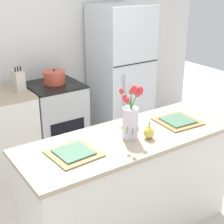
# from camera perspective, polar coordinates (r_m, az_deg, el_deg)

# --- Properties ---
(back_wall) EXTENTS (5.20, 0.08, 2.70)m
(back_wall) POSITION_cam_1_polar(r_m,az_deg,el_deg) (4.26, -13.56, 11.20)
(back_wall) COLOR silver
(back_wall) RESTS_ON ground_plane
(kitchen_island) EXTENTS (1.80, 0.66, 0.93)m
(kitchen_island) POSITION_cam_1_polar(r_m,az_deg,el_deg) (2.93, 2.80, -12.13)
(kitchen_island) COLOR silver
(kitchen_island) RESTS_ON ground_plane
(stove_range) EXTENTS (0.60, 0.61, 0.92)m
(stove_range) POSITION_cam_1_polar(r_m,az_deg,el_deg) (4.20, -9.22, -1.39)
(stove_range) COLOR #B2B5B7
(stove_range) RESTS_ON ground_plane
(refrigerator) EXTENTS (0.68, 0.67, 1.76)m
(refrigerator) POSITION_cam_1_polar(r_m,az_deg,el_deg) (4.51, 1.45, 6.26)
(refrigerator) COLOR silver
(refrigerator) RESTS_ON ground_plane
(flower_vase) EXTENTS (0.16, 0.18, 0.45)m
(flower_vase) POSITION_cam_1_polar(r_m,az_deg,el_deg) (2.60, 3.10, -1.15)
(flower_vase) COLOR silver
(flower_vase) RESTS_ON kitchen_island
(pear_figurine) EXTENTS (0.08, 0.08, 0.14)m
(pear_figurine) POSITION_cam_1_polar(r_m,az_deg,el_deg) (2.65, 6.16, -3.33)
(pear_figurine) COLOR #E5CC4C
(pear_figurine) RESTS_ON kitchen_island
(plate_setting_left) EXTENTS (0.35, 0.35, 0.02)m
(plate_setting_left) POSITION_cam_1_polar(r_m,az_deg,el_deg) (2.45, -6.40, -6.80)
(plate_setting_left) COLOR olive
(plate_setting_left) RESTS_ON kitchen_island
(plate_setting_right) EXTENTS (0.35, 0.35, 0.02)m
(plate_setting_right) POSITION_cam_1_polar(r_m,az_deg,el_deg) (2.99, 10.86, -1.48)
(plate_setting_right) COLOR olive
(plate_setting_right) RESTS_ON kitchen_island
(cooking_pot) EXTENTS (0.26, 0.26, 0.17)m
(cooking_pot) POSITION_cam_1_polar(r_m,az_deg,el_deg) (4.05, -9.55, 5.72)
(cooking_pot) COLOR #CC4C38
(cooking_pot) RESTS_ON stove_range
(knife_block) EXTENTS (0.10, 0.14, 0.27)m
(knife_block) POSITION_cam_1_polar(r_m,az_deg,el_deg) (3.86, -15.20, 4.99)
(knife_block) COLOR beige
(knife_block) RESTS_ON back_counter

